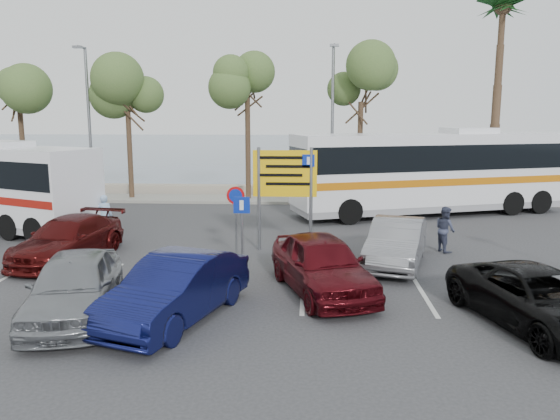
# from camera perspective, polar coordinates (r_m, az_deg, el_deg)

# --- Properties ---
(ground) EXTENTS (120.00, 120.00, 0.00)m
(ground) POSITION_cam_1_polar(r_m,az_deg,el_deg) (16.22, -3.58, -6.93)
(ground) COLOR #313133
(ground) RESTS_ON ground
(kerb_strip) EXTENTS (44.00, 2.40, 0.15)m
(kerb_strip) POSITION_cam_1_polar(r_m,az_deg,el_deg) (29.83, -0.45, 1.09)
(kerb_strip) COLOR gray
(kerb_strip) RESTS_ON ground
(seawall) EXTENTS (48.00, 0.80, 0.60)m
(seawall) POSITION_cam_1_polar(r_m,az_deg,el_deg) (31.77, -0.22, 2.06)
(seawall) COLOR #A19381
(seawall) RESTS_ON ground
(sea) EXTENTS (140.00, 140.00, 0.00)m
(sea) POSITION_cam_1_polar(r_m,az_deg,el_deg) (75.57, 1.76, 6.50)
(sea) COLOR #43546B
(sea) RESTS_ON ground
(tree_far_left) EXTENTS (3.20, 3.20, 7.60)m
(tree_far_left) POSITION_cam_1_polar(r_m,az_deg,el_deg) (33.44, -25.73, 11.84)
(tree_far_left) COLOR #382619
(tree_far_left) RESTS_ON kerb_strip
(tree_left) EXTENTS (3.20, 3.20, 7.20)m
(tree_left) POSITION_cam_1_polar(r_m,az_deg,el_deg) (31.04, -15.72, 12.06)
(tree_left) COLOR #382619
(tree_left) RESTS_ON kerb_strip
(tree_mid) EXTENTS (3.20, 3.20, 8.00)m
(tree_mid) POSITION_cam_1_polar(r_m,az_deg,el_deg) (29.66, -3.45, 13.77)
(tree_mid) COLOR #382619
(tree_mid) RESTS_ON kerb_strip
(tree_right) EXTENTS (3.20, 3.20, 7.40)m
(tree_right) POSITION_cam_1_polar(r_m,az_deg,el_deg) (29.56, 8.50, 12.75)
(tree_right) COLOR #382619
(tree_right) RESTS_ON kerb_strip
(palm_tree) EXTENTS (4.80, 4.80, 11.20)m
(palm_tree) POSITION_cam_1_polar(r_m,az_deg,el_deg) (31.36, 22.26, 18.78)
(palm_tree) COLOR #382619
(palm_tree) RESTS_ON kerb_strip
(street_lamp_left) EXTENTS (0.45, 1.15, 8.01)m
(street_lamp_left) POSITION_cam_1_polar(r_m,az_deg,el_deg) (31.26, -19.40, 9.27)
(street_lamp_left) COLOR slate
(street_lamp_left) RESTS_ON kerb_strip
(street_lamp_right) EXTENTS (0.45, 1.15, 8.01)m
(street_lamp_right) POSITION_cam_1_polar(r_m,az_deg,el_deg) (28.95, 5.50, 9.76)
(street_lamp_right) COLOR slate
(street_lamp_right) RESTS_ON kerb_strip
(direction_sign) EXTENTS (2.20, 0.12, 3.60)m
(direction_sign) POSITION_cam_1_polar(r_m,az_deg,el_deg) (18.76, 0.53, 3.01)
(direction_sign) COLOR slate
(direction_sign) RESTS_ON ground
(sign_no_stop) EXTENTS (0.60, 0.08, 2.35)m
(sign_no_stop) POSITION_cam_1_polar(r_m,az_deg,el_deg) (18.24, -4.64, 0.05)
(sign_no_stop) COLOR slate
(sign_no_stop) RESTS_ON ground
(sign_parking) EXTENTS (0.50, 0.07, 2.25)m
(sign_parking) POSITION_cam_1_polar(r_m,az_deg,el_deg) (16.65, -4.00, -1.28)
(sign_parking) COLOR slate
(sign_parking) RESTS_ON ground
(lane_markings) EXTENTS (12.02, 4.20, 0.01)m
(lane_markings) POSITION_cam_1_polar(r_m,az_deg,el_deg) (15.46, -8.26, -7.88)
(lane_markings) COLOR silver
(lane_markings) RESTS_ON ground
(coach_bus_right) EXTENTS (13.25, 6.80, 4.07)m
(coach_bus_right) POSITION_cam_1_polar(r_m,az_deg,el_deg) (26.66, 15.39, 3.58)
(coach_bus_right) COLOR white
(coach_bus_right) RESTS_ON ground
(car_silver_a) EXTENTS (2.74, 4.84, 1.55)m
(car_silver_a) POSITION_cam_1_polar(r_m,az_deg,el_deg) (13.68, -20.69, -7.44)
(car_silver_a) COLOR gray
(car_silver_a) RESTS_ON ground
(car_blue) EXTENTS (2.97, 4.86, 1.51)m
(car_blue) POSITION_cam_1_polar(r_m,az_deg,el_deg) (12.92, -10.80, -8.07)
(car_blue) COLOR #0E1345
(car_blue) RESTS_ON ground
(car_maroon) EXTENTS (2.68, 5.03, 1.39)m
(car_maroon) POSITION_cam_1_polar(r_m,az_deg,el_deg) (19.08, -21.28, -2.86)
(car_maroon) COLOR #440B0B
(car_maroon) RESTS_ON ground
(car_red) EXTENTS (3.25, 4.99, 1.58)m
(car_red) POSITION_cam_1_polar(r_m,az_deg,el_deg) (14.60, 4.41, -5.66)
(car_red) COLOR #4D0B11
(car_red) RESTS_ON ground
(suv_black) EXTENTS (3.49, 5.19, 1.32)m
(suv_black) POSITION_cam_1_polar(r_m,az_deg,el_deg) (13.60, 25.51, -8.41)
(suv_black) COLOR black
(suv_black) RESTS_ON ground
(car_silver_b) EXTENTS (2.66, 4.66, 1.45)m
(car_silver_b) POSITION_cam_1_polar(r_m,az_deg,el_deg) (17.59, 12.07, -3.34)
(car_silver_b) COLOR gray
(car_silver_b) RESTS_ON ground
(pedestrian_near) EXTENTS (0.67, 0.50, 1.64)m
(pedestrian_near) POSITION_cam_1_polar(r_m,az_deg,el_deg) (22.25, -17.85, -0.55)
(pedestrian_near) COLOR #9ABBE0
(pedestrian_near) RESTS_ON ground
(pedestrian_far) EXTENTS (0.82, 0.92, 1.58)m
(pedestrian_far) POSITION_cam_1_polar(r_m,az_deg,el_deg) (19.69, 16.87, -1.93)
(pedestrian_far) COLOR #383D54
(pedestrian_far) RESTS_ON ground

